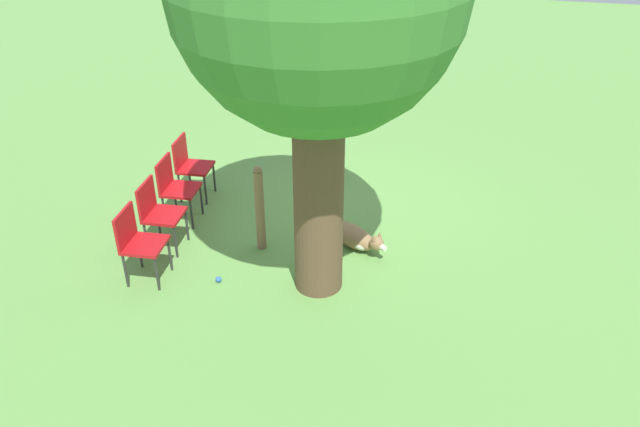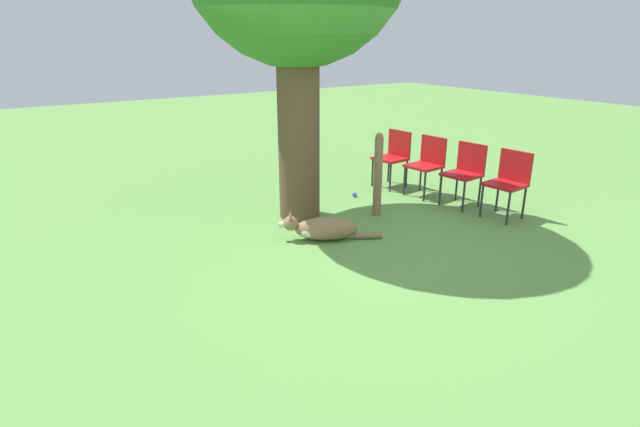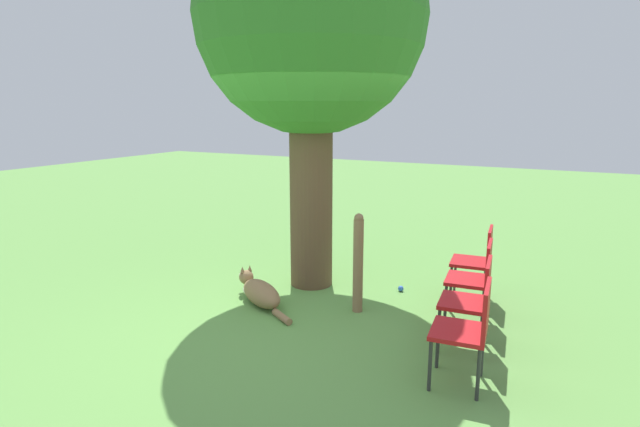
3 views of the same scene
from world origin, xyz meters
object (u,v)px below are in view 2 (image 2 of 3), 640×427
(red_chair_0, at_px, (509,179))
(dog, at_px, (322,229))
(fence_post, at_px, (378,174))
(red_chair_1, at_px, (465,170))
(red_chair_3, at_px, (394,154))
(tennis_ball, at_px, (355,195))
(red_chair_2, at_px, (427,161))

(red_chair_0, bearing_deg, dog, -20.61)
(fence_post, height_order, red_chair_1, fence_post)
(fence_post, relative_size, red_chair_1, 1.27)
(red_chair_1, bearing_deg, red_chair_3, -87.25)
(red_chair_3, bearing_deg, red_chair_0, 92.75)
(red_chair_0, distance_m, tennis_ball, 2.13)
(fence_post, xyz_separation_m, red_chair_3, (1.09, 0.91, -0.04))
(dog, height_order, red_chair_2, red_chair_2)
(dog, xyz_separation_m, tennis_ball, (1.31, 1.08, -0.10))
(fence_post, relative_size, red_chair_2, 1.27)
(red_chair_1, relative_size, tennis_ball, 12.59)
(fence_post, distance_m, red_chair_2, 1.21)
(red_chair_2, bearing_deg, red_chair_1, 92.75)
(red_chair_2, distance_m, tennis_ball, 1.16)
(red_chair_3, bearing_deg, tennis_ball, 3.70)
(fence_post, distance_m, red_chair_0, 1.66)
(dog, bearing_deg, red_chair_2, -134.34)
(dog, distance_m, red_chair_1, 2.36)
(dog, xyz_separation_m, red_chair_1, (2.33, -0.05, 0.37))
(red_chair_0, distance_m, red_chair_3, 1.91)
(red_chair_0, bearing_deg, red_chair_2, -87.25)
(tennis_ball, bearing_deg, fence_post, -107.06)
(dog, distance_m, red_chair_3, 2.50)
(red_chair_3, bearing_deg, red_chair_1, 92.75)
(red_chair_1, relative_size, red_chair_2, 1.00)
(red_chair_2, bearing_deg, red_chair_3, -87.25)
(fence_post, bearing_deg, red_chair_2, 13.47)
(tennis_ball, bearing_deg, red_chair_1, -48.04)
(red_chair_3, bearing_deg, fence_post, 35.03)
(red_chair_0, relative_size, red_chair_3, 1.00)
(fence_post, distance_m, tennis_ball, 0.97)
(red_chair_0, bearing_deg, tennis_ball, -62.87)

